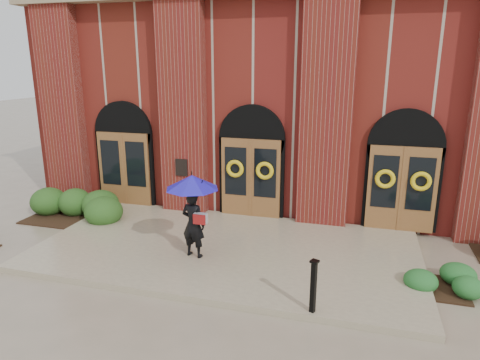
% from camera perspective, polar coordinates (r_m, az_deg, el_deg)
% --- Properties ---
extents(ground, '(90.00, 90.00, 0.00)m').
position_cam_1_polar(ground, '(11.54, -2.07, -9.84)').
color(ground, gray).
rests_on(ground, ground).
extents(landing, '(10.00, 5.30, 0.15)m').
position_cam_1_polar(landing, '(11.64, -1.85, -9.20)').
color(landing, tan).
rests_on(landing, ground).
extents(church_building, '(16.20, 12.53, 7.00)m').
position_cam_1_polar(church_building, '(19.05, 6.17, 10.96)').
color(church_building, maroon).
rests_on(church_building, ground).
extents(man_with_umbrella, '(1.53, 1.53, 2.13)m').
position_cam_1_polar(man_with_umbrella, '(10.61, -6.32, -2.71)').
color(man_with_umbrella, black).
rests_on(man_with_umbrella, landing).
extents(metal_post, '(0.19, 0.19, 1.11)m').
position_cam_1_polar(metal_post, '(8.67, 9.77, -13.65)').
color(metal_post, black).
rests_on(metal_post, landing).
extents(hedge_wall_left, '(3.34, 1.34, 0.86)m').
position_cam_1_polar(hedge_wall_left, '(14.59, -20.56, -3.58)').
color(hedge_wall_left, '#244918').
rests_on(hedge_wall_left, ground).
extents(hedge_front_right, '(1.26, 1.08, 0.45)m').
position_cam_1_polar(hedge_front_right, '(10.76, 24.57, -11.94)').
color(hedge_front_right, '#1F5622').
rests_on(hedge_front_right, ground).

